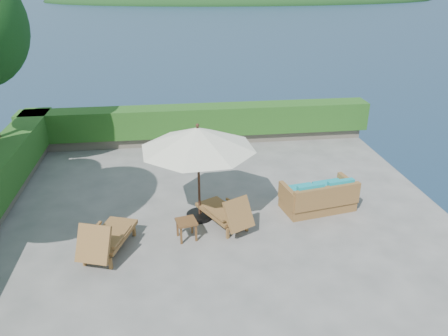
{
  "coord_description": "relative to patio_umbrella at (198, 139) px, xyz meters",
  "views": [
    {
      "loc": [
        -1.01,
        -9.36,
        5.75
      ],
      "look_at": [
        0.3,
        0.8,
        1.1
      ],
      "focal_mm": 35.0,
      "sensor_mm": 36.0,
      "label": 1
    }
  ],
  "objects": [
    {
      "name": "lounge_left",
      "position": [
        -2.15,
        -1.32,
        -1.71
      ],
      "size": [
        1.22,
        1.86,
        0.99
      ],
      "rotation": [
        0.0,
        0.0,
        -0.33
      ],
      "color": "brown",
      "rests_on": "ground"
    },
    {
      "name": "ocean",
      "position": [
        0.39,
        -0.26,
        -5.13
      ],
      "size": [
        600.0,
        600.0,
        0.0
      ],
      "primitive_type": "plane",
      "color": "#152942",
      "rests_on": "ground"
    },
    {
      "name": "hedge_far",
      "position": [
        0.39,
        5.34,
        -1.28
      ],
      "size": [
        12.4,
        0.9,
        1.0
      ],
      "primitive_type": "cube",
      "color": "#133F12",
      "rests_on": "planter_wall_far"
    },
    {
      "name": "patio_umbrella",
      "position": [
        0.0,
        0.0,
        0.0
      ],
      "size": [
        3.54,
        3.54,
        2.51
      ],
      "rotation": [
        0.0,
        0.0,
        -0.31
      ],
      "color": "black",
      "rests_on": "ground"
    },
    {
      "name": "offshore_island",
      "position": [
        25.39,
        139.74,
        -5.13
      ],
      "size": [
        126.0,
        57.6,
        12.6
      ],
      "primitive_type": "ellipsoid",
      "color": "#173213",
      "rests_on": "ocean"
    },
    {
      "name": "side_table",
      "position": [
        -0.38,
        -0.92,
        -1.73
      ],
      "size": [
        0.54,
        0.54,
        0.48
      ],
      "rotation": [
        0.0,
        0.0,
        0.21
      ],
      "color": "brown",
      "rests_on": "ground"
    },
    {
      "name": "wicker_loveseat",
      "position": [
        3.12,
        -0.0,
        -1.77
      ],
      "size": [
        2.01,
        1.28,
        0.91
      ],
      "rotation": [
        0.0,
        0.0,
        0.18
      ],
      "color": "brown",
      "rests_on": "ground"
    },
    {
      "name": "lounge_right",
      "position": [
        0.61,
        -0.51,
        -1.73
      ],
      "size": [
        1.34,
        1.75,
        0.94
      ],
      "rotation": [
        0.0,
        0.0,
        0.48
      ],
      "color": "brown",
      "rests_on": "ground"
    },
    {
      "name": "ground",
      "position": [
        0.39,
        -0.26,
        -2.12
      ],
      "size": [
        12.0,
        12.0,
        0.0
      ],
      "primitive_type": "plane",
      "color": "gray",
      "rests_on": "ground"
    },
    {
      "name": "planter_wall_far",
      "position": [
        0.39,
        5.34,
        -1.95
      ],
      "size": [
        12.0,
        0.6,
        0.36
      ],
      "primitive_type": "cube",
      "color": "#6C6557",
      "rests_on": "ground"
    },
    {
      "name": "foundation",
      "position": [
        0.39,
        -0.26,
        -3.68
      ],
      "size": [
        12.0,
        12.0,
        3.0
      ],
      "primitive_type": "cube",
      "color": "#60554C",
      "rests_on": "ocean"
    }
  ]
}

